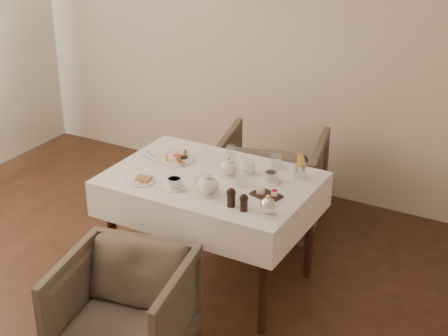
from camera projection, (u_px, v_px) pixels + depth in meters
table at (211, 194)px, 4.32m from camera, size 1.28×0.88×0.75m
armchair_near at (124, 312)px, 3.74m from camera, size 0.80×0.81×0.63m
armchair_far at (272, 179)px, 5.18m from camera, size 0.91×0.93×0.70m
breakfast_plate at (176, 158)px, 4.52m from camera, size 0.25×0.25×0.03m
side_plate at (140, 180)px, 4.22m from camera, size 0.19×0.18×0.02m
teapot_centre at (229, 166)px, 4.27m from camera, size 0.16×0.13×0.12m
teapot_front at (208, 184)px, 4.03m from camera, size 0.19×0.16×0.14m
creamer at (250, 167)px, 4.32m from camera, size 0.08×0.08×0.08m
teacup_near at (174, 184)px, 4.12m from camera, size 0.13×0.13×0.06m
teacup_far at (271, 177)px, 4.20m from camera, size 0.13×0.13×0.07m
glass_left at (231, 152)px, 4.52m from camera, size 0.09×0.09×0.09m
glass_mid at (242, 179)px, 4.14m from camera, size 0.09×0.09×0.10m
glass_right at (276, 162)px, 4.37m from camera, size 0.09×0.09×0.10m
condiment_board at (266, 194)px, 4.03m from camera, size 0.19×0.15×0.04m
pepper_mill_left at (231, 197)px, 3.90m from camera, size 0.07×0.07×0.11m
pepper_mill_right at (244, 202)px, 3.85m from camera, size 0.06×0.06×0.10m
silver_pot at (268, 204)px, 3.82m from camera, size 0.13×0.12×0.12m
fries_cup at (300, 167)px, 4.24m from camera, size 0.08×0.08×0.16m
cutlery_fork at (153, 156)px, 4.57m from camera, size 0.18×0.10×0.00m
cutlery_knife at (149, 159)px, 4.53m from camera, size 0.17×0.08×0.00m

